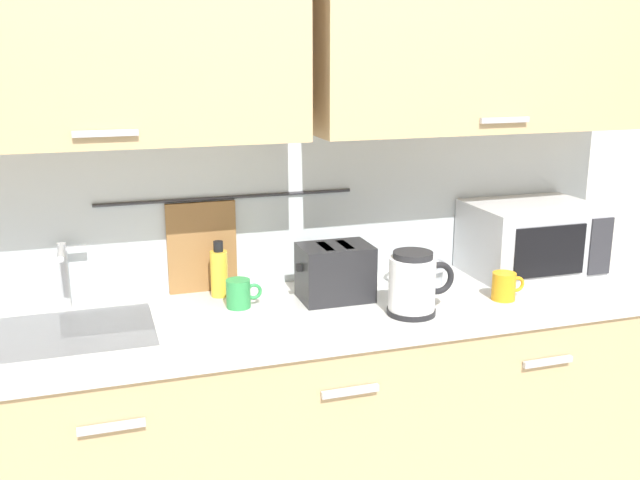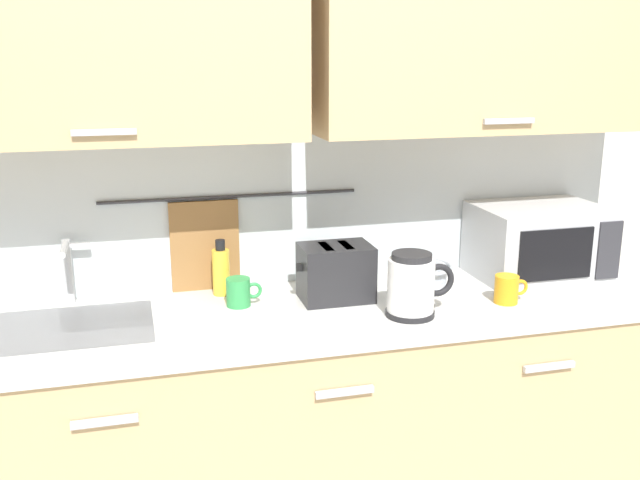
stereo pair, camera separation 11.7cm
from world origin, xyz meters
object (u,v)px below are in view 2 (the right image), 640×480
at_px(electric_kettle, 412,285).
at_px(toaster, 336,272).
at_px(dish_soap_bottle, 221,271).
at_px(mixing_bowl, 423,273).
at_px(mug_by_kettle, 507,289).
at_px(microwave, 538,242).
at_px(mug_near_sink, 239,292).

bearing_deg(electric_kettle, toaster, 131.87).
bearing_deg(dish_soap_bottle, mixing_bowl, -6.43).
relative_size(toaster, mug_by_kettle, 2.13).
xyz_separation_m(toaster, mug_by_kettle, (0.55, -0.18, -0.05)).
distance_m(microwave, electric_kettle, 0.66).
relative_size(electric_kettle, toaster, 0.89).
xyz_separation_m(dish_soap_bottle, mixing_bowl, (0.72, -0.08, -0.04)).
distance_m(dish_soap_bottle, toaster, 0.40).
relative_size(mixing_bowl, toaster, 0.84).
distance_m(mug_near_sink, mug_by_kettle, 0.90).
bearing_deg(toaster, mug_by_kettle, -18.46).
bearing_deg(mug_by_kettle, mug_near_sink, 167.00).
bearing_deg(mug_by_kettle, mixing_bowl, 127.98).
distance_m(mug_near_sink, toaster, 0.33).
xyz_separation_m(mixing_bowl, mug_by_kettle, (0.20, -0.25, 0.00)).
height_order(electric_kettle, toaster, electric_kettle).
distance_m(mixing_bowl, mug_by_kettle, 0.32).
distance_m(electric_kettle, toaster, 0.29).
xyz_separation_m(microwave, electric_kettle, (-0.61, -0.27, -0.03)).
height_order(toaster, mug_by_kettle, toaster).
height_order(mug_near_sink, mixing_bowl, mug_near_sink).
relative_size(dish_soap_bottle, mug_by_kettle, 1.63).
bearing_deg(microwave, mug_by_kettle, -137.07).
bearing_deg(toaster, dish_soap_bottle, 157.71).
distance_m(electric_kettle, mug_by_kettle, 0.36).
bearing_deg(microwave, electric_kettle, -156.45).
relative_size(dish_soap_bottle, mixing_bowl, 0.92).
height_order(microwave, mixing_bowl, microwave).
height_order(mug_near_sink, toaster, toaster).
bearing_deg(dish_soap_bottle, toaster, -22.29).
bearing_deg(toaster, mug_near_sink, 176.63).
height_order(mixing_bowl, mug_by_kettle, mug_by_kettle).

